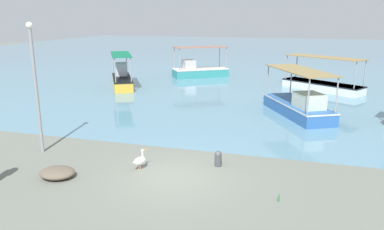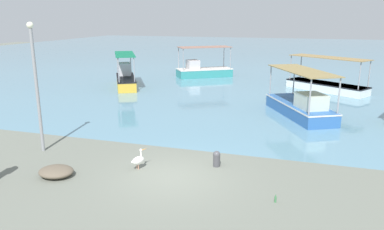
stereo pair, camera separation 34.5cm
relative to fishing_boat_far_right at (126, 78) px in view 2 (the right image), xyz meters
name	(u,v)px [view 2 (the right image)]	position (x,y,z in m)	size (l,w,h in m)	color
ground	(173,177)	(10.14, -16.22, -0.71)	(120.00, 120.00, 0.00)	slate
harbor_water	(278,54)	(10.14, 31.78, -0.71)	(110.00, 90.00, 0.00)	#5F8EA5
fishing_boat_far_right	(126,78)	(0.00, 0.00, 0.00)	(3.98, 5.54, 2.77)	gold
fishing_boat_near_right	(301,106)	(14.45, -5.75, -0.06)	(4.45, 6.12, 2.73)	#3064AB
fishing_boat_center	(203,70)	(4.84, 7.00, -0.05)	(5.53, 4.63, 2.91)	teal
fishing_boat_near_left	(326,85)	(16.16, 2.89, -0.19)	(6.37, 5.04, 2.69)	white
pelican	(138,160)	(8.60, -15.91, -0.33)	(0.49, 0.76, 0.80)	#E0997A
lamp_post	(36,81)	(3.68, -15.26, 2.43)	(0.28, 0.28, 5.57)	gray
mooring_bollard	(217,158)	(11.45, -14.72, -0.37)	(0.30, 0.30, 0.64)	#47474C
net_pile	(56,171)	(5.96, -17.43, -0.52)	(1.32, 1.12, 0.37)	brown
glass_bottle	(275,199)	(13.96, -17.08, -0.60)	(0.07, 0.07, 0.27)	#3F7F4C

